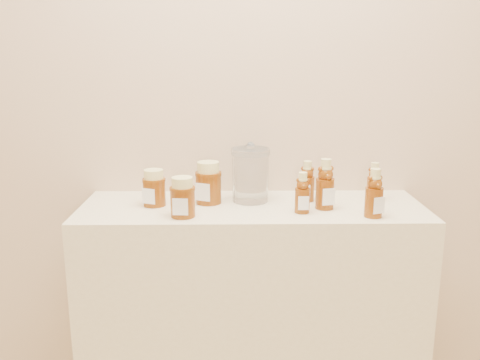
{
  "coord_description": "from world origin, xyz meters",
  "views": [
    {
      "loc": [
        -0.07,
        -0.15,
        1.41
      ],
      "look_at": [
        -0.04,
        1.52,
        1.0
      ],
      "focal_mm": 38.0,
      "sensor_mm": 36.0,
      "label": 1
    }
  ],
  "objects_px": {
    "bear_bottle_back_left": "(307,178)",
    "honey_jar_left": "(154,188)",
    "glass_canister": "(250,173)",
    "bear_bottle_front_left": "(303,190)",
    "display_table": "(252,322)"
  },
  "relations": [
    {
      "from": "honey_jar_left",
      "to": "display_table",
      "type": "bearing_deg",
      "value": 19.93
    },
    {
      "from": "display_table",
      "to": "bear_bottle_front_left",
      "type": "relative_size",
      "value": 7.71
    },
    {
      "from": "display_table",
      "to": "glass_canister",
      "type": "height_order",
      "value": "glass_canister"
    },
    {
      "from": "display_table",
      "to": "bear_bottle_front_left",
      "type": "xyz_separation_m",
      "value": [
        0.16,
        -0.08,
        0.53
      ]
    },
    {
      "from": "honey_jar_left",
      "to": "glass_canister",
      "type": "relative_size",
      "value": 0.61
    },
    {
      "from": "glass_canister",
      "to": "bear_bottle_back_left",
      "type": "bearing_deg",
      "value": -0.1
    },
    {
      "from": "bear_bottle_front_left",
      "to": "honey_jar_left",
      "type": "xyz_separation_m",
      "value": [
        -0.5,
        0.09,
        -0.01
      ]
    },
    {
      "from": "glass_canister",
      "to": "honey_jar_left",
      "type": "bearing_deg",
      "value": -171.29
    },
    {
      "from": "bear_bottle_back_left",
      "to": "honey_jar_left",
      "type": "relative_size",
      "value": 1.29
    },
    {
      "from": "display_table",
      "to": "glass_canister",
      "type": "xyz_separation_m",
      "value": [
        -0.01,
        0.06,
        0.55
      ]
    },
    {
      "from": "display_table",
      "to": "honey_jar_left",
      "type": "bearing_deg",
      "value": 178.57
    },
    {
      "from": "bear_bottle_front_left",
      "to": "glass_canister",
      "type": "xyz_separation_m",
      "value": [
        -0.17,
        0.14,
        0.03
      ]
    },
    {
      "from": "bear_bottle_back_left",
      "to": "bear_bottle_front_left",
      "type": "relative_size",
      "value": 1.06
    },
    {
      "from": "bear_bottle_back_left",
      "to": "glass_canister",
      "type": "distance_m",
      "value": 0.2
    },
    {
      "from": "bear_bottle_back_left",
      "to": "honey_jar_left",
      "type": "bearing_deg",
      "value": -152.75
    }
  ]
}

